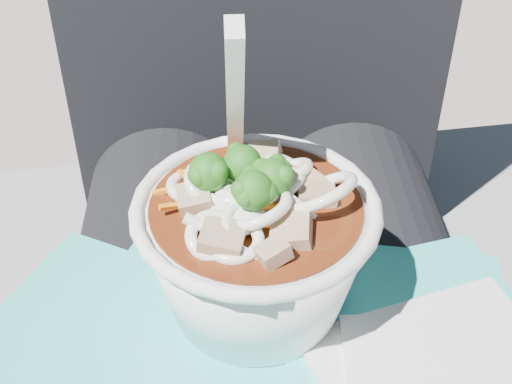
{
  "coord_description": "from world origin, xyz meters",
  "views": [
    {
      "loc": [
        -0.03,
        -0.32,
        0.97
      ],
      "look_at": [
        -0.01,
        -0.0,
        0.72
      ],
      "focal_mm": 50.0,
      "sensor_mm": 36.0,
      "label": 1
    }
  ],
  "objects": [
    {
      "name": "lap",
      "position": [
        0.0,
        0.0,
        0.53
      ],
      "size": [
        0.32,
        0.48,
        0.15
      ],
      "color": "black",
      "rests_on": "stone_ledge"
    },
    {
      "name": "person_body",
      "position": [
        0.0,
        0.09,
        0.56
      ],
      "size": [
        0.34,
        0.94,
        1.0
      ],
      "color": "black",
      "rests_on": "ground"
    },
    {
      "name": "plastic_bag",
      "position": [
        -0.01,
        -0.05,
        0.62
      ],
      "size": [
        0.39,
        0.34,
        0.02
      ],
      "color": "#2EC0B5",
      "rests_on": "lap"
    },
    {
      "name": "udon_bowl",
      "position": [
        -0.01,
        -0.0,
        0.68
      ],
      "size": [
        0.17,
        0.17,
        0.2
      ],
      "color": "white",
      "rests_on": "plastic_bag"
    }
  ]
}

